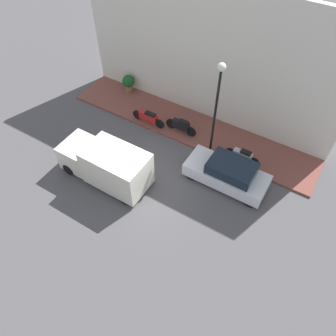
{
  "coord_description": "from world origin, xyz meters",
  "views": [
    {
      "loc": [
        -7.6,
        -6.26,
        12.76
      ],
      "look_at": [
        1.26,
        -0.84,
        0.6
      ],
      "focal_mm": 35.0,
      "sensor_mm": 36.0,
      "label": 1
    }
  ],
  "objects_px": {
    "scooter_silver": "(243,156)",
    "streetlamp": "(218,95)",
    "parked_car": "(228,173)",
    "motorcycle_red": "(148,117)",
    "motorcycle_black": "(181,126)",
    "potted_plant": "(128,82)",
    "delivery_van": "(106,164)"
  },
  "relations": [
    {
      "from": "scooter_silver",
      "to": "streetlamp",
      "type": "xyz_separation_m",
      "value": [
        -0.11,
        1.75,
        3.16
      ]
    },
    {
      "from": "parked_car",
      "to": "scooter_silver",
      "type": "height_order",
      "value": "parked_car"
    },
    {
      "from": "parked_car",
      "to": "scooter_silver",
      "type": "distance_m",
      "value": 1.56
    },
    {
      "from": "streetlamp",
      "to": "potted_plant",
      "type": "height_order",
      "value": "streetlamp"
    },
    {
      "from": "parked_car",
      "to": "delivery_van",
      "type": "xyz_separation_m",
      "value": [
        -2.8,
        5.14,
        0.37
      ]
    },
    {
      "from": "parked_car",
      "to": "potted_plant",
      "type": "height_order",
      "value": "parked_car"
    },
    {
      "from": "streetlamp",
      "to": "potted_plant",
      "type": "distance_m",
      "value": 7.63
    },
    {
      "from": "streetlamp",
      "to": "parked_car",
      "type": "bearing_deg",
      "value": -131.8
    },
    {
      "from": "potted_plant",
      "to": "motorcycle_red",
      "type": "bearing_deg",
      "value": -124.6
    },
    {
      "from": "delivery_van",
      "to": "potted_plant",
      "type": "relative_size",
      "value": 4.16
    },
    {
      "from": "delivery_van",
      "to": "motorcycle_red",
      "type": "distance_m",
      "value": 4.38
    },
    {
      "from": "delivery_van",
      "to": "motorcycle_black",
      "type": "xyz_separation_m",
      "value": [
        4.67,
        -1.48,
        -0.48
      ]
    },
    {
      "from": "parked_car",
      "to": "motorcycle_red",
      "type": "bearing_deg",
      "value": 74.73
    },
    {
      "from": "parked_car",
      "to": "scooter_silver",
      "type": "xyz_separation_m",
      "value": [
        1.55,
        -0.13,
        -0.12
      ]
    },
    {
      "from": "parked_car",
      "to": "potted_plant",
      "type": "distance_m",
      "value": 9.04
    },
    {
      "from": "parked_car",
      "to": "streetlamp",
      "type": "xyz_separation_m",
      "value": [
        1.45,
        1.62,
        3.03
      ]
    },
    {
      "from": "scooter_silver",
      "to": "parked_car",
      "type": "bearing_deg",
      "value": 175.28
    },
    {
      "from": "parked_car",
      "to": "potted_plant",
      "type": "xyz_separation_m",
      "value": [
        3.43,
        8.36,
        0.07
      ]
    },
    {
      "from": "parked_car",
      "to": "motorcycle_black",
      "type": "bearing_deg",
      "value": 62.91
    },
    {
      "from": "motorcycle_black",
      "to": "potted_plant",
      "type": "height_order",
      "value": "potted_plant"
    },
    {
      "from": "delivery_van",
      "to": "motorcycle_red",
      "type": "height_order",
      "value": "delivery_van"
    },
    {
      "from": "motorcycle_red",
      "to": "streetlamp",
      "type": "relative_size",
      "value": 0.4
    },
    {
      "from": "motorcycle_red",
      "to": "potted_plant",
      "type": "bearing_deg",
      "value": 55.4
    },
    {
      "from": "motorcycle_red",
      "to": "potted_plant",
      "type": "height_order",
      "value": "potted_plant"
    },
    {
      "from": "delivery_van",
      "to": "streetlamp",
      "type": "distance_m",
      "value": 6.13
    },
    {
      "from": "streetlamp",
      "to": "scooter_silver",
      "type": "bearing_deg",
      "value": -86.49
    },
    {
      "from": "parked_car",
      "to": "scooter_silver",
      "type": "bearing_deg",
      "value": -4.72
    },
    {
      "from": "motorcycle_red",
      "to": "motorcycle_black",
      "type": "distance_m",
      "value": 1.97
    },
    {
      "from": "delivery_van",
      "to": "motorcycle_red",
      "type": "relative_size",
      "value": 2.18
    },
    {
      "from": "delivery_van",
      "to": "streetlamp",
      "type": "bearing_deg",
      "value": -39.66
    },
    {
      "from": "motorcycle_red",
      "to": "delivery_van",
      "type": "bearing_deg",
      "value": -173.95
    },
    {
      "from": "delivery_van",
      "to": "scooter_silver",
      "type": "xyz_separation_m",
      "value": [
        4.36,
        -5.27,
        -0.49
      ]
    }
  ]
}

